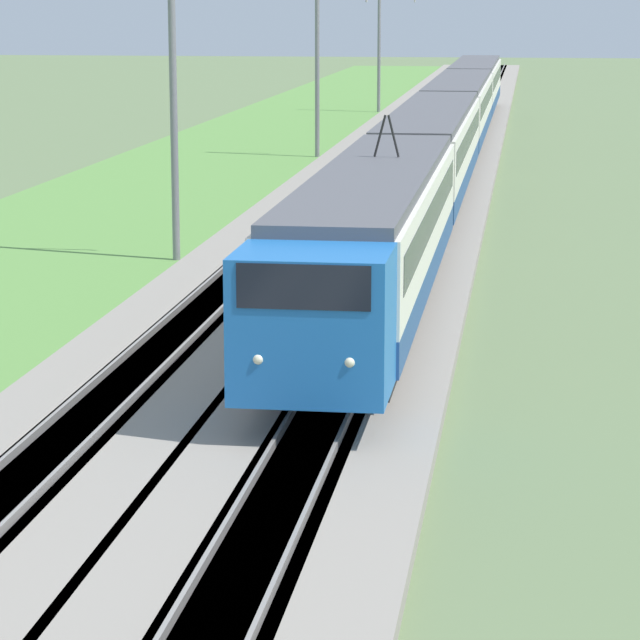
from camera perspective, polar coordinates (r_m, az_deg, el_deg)
The scene contains 9 objects.
ballast_main at distance 57.39m, azimuth -0.06°, elevation 4.36°, with size 240.00×4.40×0.30m.
ballast_adjacent at distance 56.97m, azimuth 4.16°, elevation 4.27°, with size 240.00×4.40×0.30m.
track_main at distance 57.39m, azimuth -0.06°, elevation 4.37°, with size 240.00×1.57×0.45m.
track_adjacent at distance 56.97m, azimuth 4.16°, elevation 4.28°, with size 240.00×1.57×0.45m.
grass_verge at distance 58.64m, azimuth -6.33°, elevation 4.36°, with size 240.00×12.26×0.12m.
passenger_train at distance 67.92m, azimuth 4.83°, elevation 7.31°, with size 85.96×2.85×4.89m.
catenary_mast_mid at distance 45.09m, azimuth -5.47°, elevation 8.12°, with size 0.22×2.56×9.26m.
catenary_mast_far at distance 74.93m, azimuth -0.06°, elevation 9.56°, with size 0.22×2.56×8.86m.
catenary_mast_distant at distance 105.06m, azimuth 2.27°, elevation 10.23°, with size 0.22×2.56×8.76m.
Camera 1 is at (-6.33, -7.88, 7.82)m, focal length 85.00 mm.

